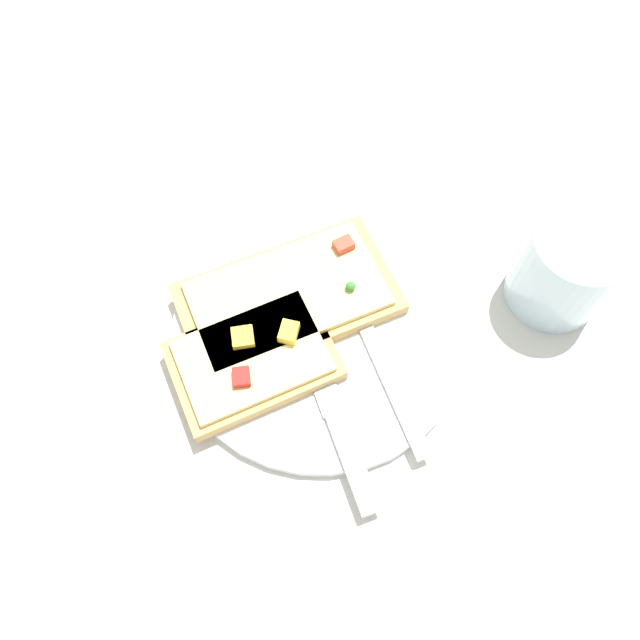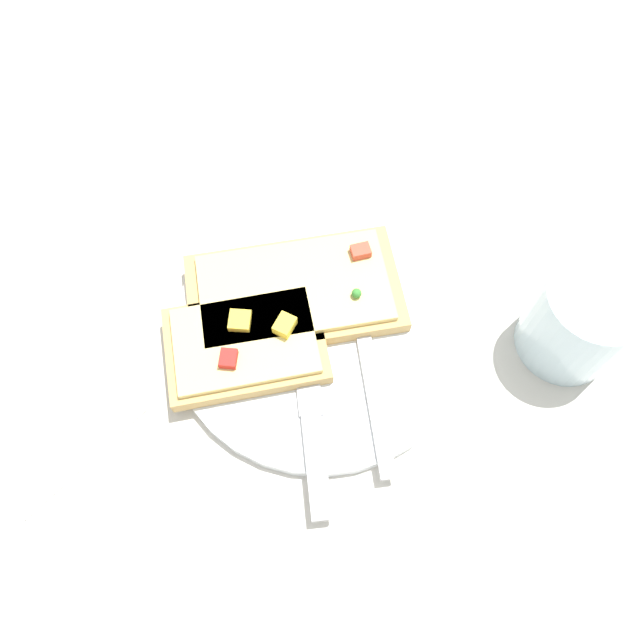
# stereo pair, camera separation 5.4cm
# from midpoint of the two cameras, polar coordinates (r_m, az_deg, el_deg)

# --- Properties ---
(ground_plane) EXTENTS (4.00, 4.00, 0.00)m
(ground_plane) POSITION_cam_midpoint_polar(r_m,az_deg,el_deg) (0.56, 2.75, -1.27)
(ground_plane) COLOR beige
(plate) EXTENTS (0.26, 0.26, 0.01)m
(plate) POSITION_cam_midpoint_polar(r_m,az_deg,el_deg) (0.55, 2.77, -1.01)
(plate) COLOR white
(plate) RESTS_ON ground
(fork) EXTENTS (0.15, 0.18, 0.01)m
(fork) POSITION_cam_midpoint_polar(r_m,az_deg,el_deg) (0.54, 6.83, -1.85)
(fork) COLOR silver
(fork) RESTS_ON plate
(knife) EXTENTS (0.16, 0.18, 0.01)m
(knife) POSITION_cam_midpoint_polar(r_m,az_deg,el_deg) (0.52, 2.04, -8.09)
(knife) COLOR silver
(knife) RESTS_ON plate
(pizza_slice_main) EXTENTS (0.21, 0.19, 0.03)m
(pizza_slice_main) POSITION_cam_midpoint_polar(r_m,az_deg,el_deg) (0.55, 0.48, 2.33)
(pizza_slice_main) COLOR tan
(pizza_slice_main) RESTS_ON plate
(pizza_slice_corner) EXTENTS (0.16, 0.15, 0.03)m
(pizza_slice_corner) POSITION_cam_midpoint_polar(r_m,az_deg,el_deg) (0.53, -3.94, -2.52)
(pizza_slice_corner) COLOR tan
(pizza_slice_corner) RESTS_ON plate
(crumb_scatter) EXTENTS (0.07, 0.09, 0.01)m
(crumb_scatter) POSITION_cam_midpoint_polar(r_m,az_deg,el_deg) (0.57, 6.08, 4.36)
(crumb_scatter) COLOR tan
(crumb_scatter) RESTS_ON plate
(drinking_glass) EXTENTS (0.08, 0.08, 0.09)m
(drinking_glass) POSITION_cam_midpoint_polar(r_m,az_deg,el_deg) (0.56, 25.22, -0.36)
(drinking_glass) COLOR silver
(drinking_glass) RESTS_ON ground
(napkin) EXTENTS (0.12, 0.07, 0.01)m
(napkin) POSITION_cam_midpoint_polar(r_m,az_deg,el_deg) (0.55, -20.10, -9.94)
(napkin) COLOR white
(napkin) RESTS_ON ground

